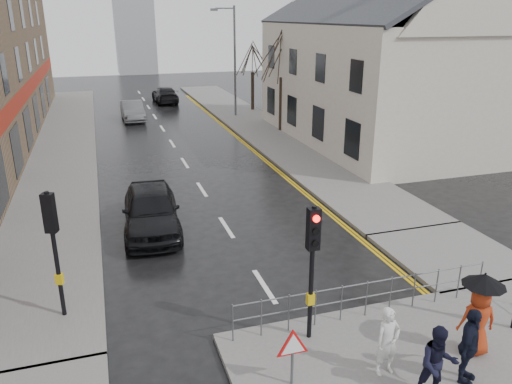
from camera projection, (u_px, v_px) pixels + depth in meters
ground at (304, 348)px, 11.91m from camera, size 120.00×120.00×0.00m
left_pavement at (62, 143)px, 30.69m from camera, size 4.00×44.00×0.14m
right_pavement at (253, 123)px, 36.19m from camera, size 4.00×40.00×0.14m
pavement_bridge_right at (451, 254)px, 16.43m from camera, size 4.00×4.20×0.14m
building_right_cream at (375, 63)px, 29.88m from camera, size 9.00×16.40×10.10m
church_tower at (132, 2)px, 64.99m from camera, size 5.00×5.00×18.00m
traffic_signal_near_left at (313, 250)px, 11.32m from camera, size 0.28×0.27×3.40m
traffic_signal_far_left at (53, 233)px, 12.22m from camera, size 0.34×0.33×3.40m
guard_railing_front at (367, 291)px, 12.72m from camera, size 7.14×0.04×1.00m
warning_sign at (293, 348)px, 10.25m from camera, size 0.80×0.07×1.35m
street_lamp at (233, 54)px, 37.13m from camera, size 1.83×0.25×8.00m
tree_near at (282, 54)px, 32.07m from camera, size 2.40×2.40×6.58m
tree_far at (253, 56)px, 39.64m from camera, size 2.40×2.40×5.64m
pedestrian_a at (388, 341)px, 10.63m from camera, size 0.61×0.42×1.59m
pedestrian_b at (438, 364)px, 9.90m from camera, size 0.96×0.85×1.65m
pedestrian_with_umbrella at (479, 310)px, 11.17m from camera, size 0.96×0.96×2.03m
pedestrian_d at (469, 346)px, 10.36m from camera, size 1.06×0.97×1.74m
car_parked at (151, 210)px, 18.08m from camera, size 2.32×5.03×1.67m
car_mid at (133, 111)px, 37.28m from camera, size 1.61×4.33×1.41m
car_far at (165, 95)px, 44.84m from camera, size 2.00×4.83×1.40m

